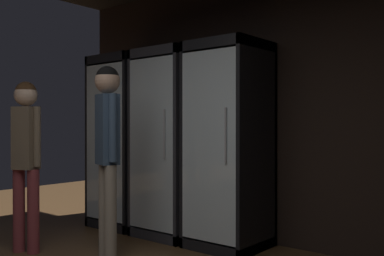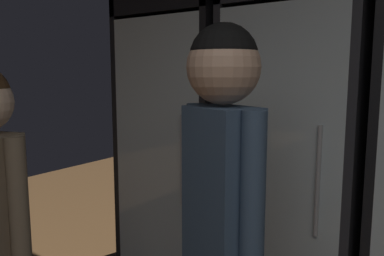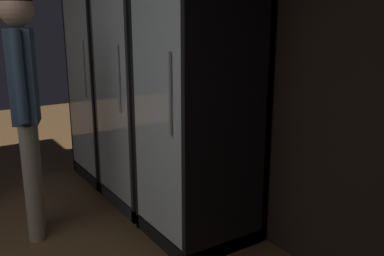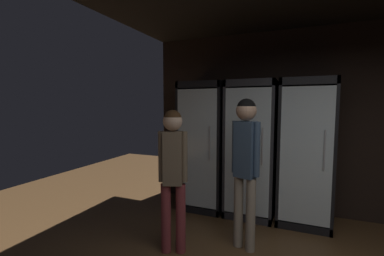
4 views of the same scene
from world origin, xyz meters
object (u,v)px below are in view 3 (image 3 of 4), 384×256
Objects in this scene: cooler_left at (153,87)px; cooler_center at (205,102)px; cooler_far_left at (117,77)px; shopper_near at (24,87)px.

cooler_left is 1.00× the size of cooler_center.
cooler_center is at bearing 0.23° from cooler_left.
cooler_center is at bearing 0.09° from cooler_far_left.
shopper_near is at bearing -84.18° from cooler_left.
cooler_far_left is 0.75m from cooler_left.
cooler_center is at bearing 58.43° from shopper_near.
cooler_far_left is 1.49m from cooler_center.
cooler_left is at bearing -0.05° from cooler_far_left.
cooler_center is 1.23m from shopper_near.
cooler_far_left and cooler_left have the same top height.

